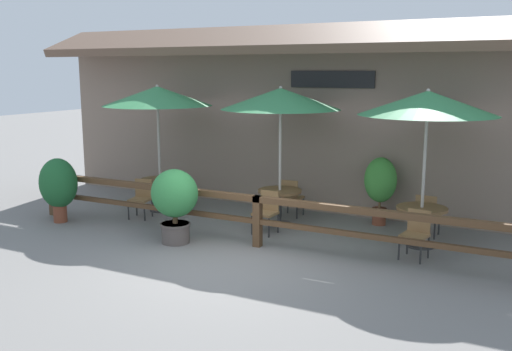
{
  "coord_description": "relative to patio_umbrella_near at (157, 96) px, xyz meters",
  "views": [
    {
      "loc": [
        4.57,
        -7.94,
        3.2
      ],
      "look_at": [
        -0.27,
        1.52,
        1.23
      ],
      "focal_mm": 40.0,
      "sensor_mm": 36.0,
      "label": 1
    }
  ],
  "objects": [
    {
      "name": "chair_far_streetside",
      "position": [
        5.94,
        -0.76,
        -2.16
      ],
      "size": [
        0.48,
        0.48,
        0.84
      ],
      "rotation": [
        0.0,
        0.0,
        -0.15
      ],
      "color": "olive",
      "rests_on": "ground"
    },
    {
      "name": "potted_plant_entrance_palm",
      "position": [
        1.74,
        -1.9,
        -1.79
      ],
      "size": [
        0.9,
        0.81,
        1.4
      ],
      "color": "#564C47",
      "rests_on": "ground"
    },
    {
      "name": "dining_table_middle",
      "position": [
        2.94,
        0.17,
        -2.03
      ],
      "size": [
        0.92,
        0.92,
        0.74
      ],
      "color": "brown",
      "rests_on": "ground"
    },
    {
      "name": "building_facade",
      "position": [
        3.22,
        1.65,
        -0.46
      ],
      "size": [
        14.28,
        1.49,
        4.23
      ],
      "color": "gray",
      "rests_on": "ground"
    },
    {
      "name": "dining_table_far",
      "position": [
        5.89,
        -0.05,
        -2.03
      ],
      "size": [
        0.92,
        0.92,
        0.74
      ],
      "color": "brown",
      "rests_on": "ground"
    },
    {
      "name": "ground_plane",
      "position": [
        3.22,
        -2.45,
        -2.62
      ],
      "size": [
        60.0,
        60.0,
        0.0
      ],
      "primitive_type": "plane",
      "color": "slate"
    },
    {
      "name": "dining_table_near",
      "position": [
        -0.0,
        0.0,
        -2.03
      ],
      "size": [
        0.92,
        0.92,
        0.74
      ],
      "color": "brown",
      "rests_on": "ground"
    },
    {
      "name": "chair_far_wallside",
      "position": [
        5.86,
        0.66,
        -2.16
      ],
      "size": [
        0.44,
        0.44,
        0.84
      ],
      "rotation": [
        0.0,
        0.0,
        3.1
      ],
      "color": "olive",
      "rests_on": "ground"
    },
    {
      "name": "patio_railing",
      "position": [
        3.22,
        -1.4,
        -1.93
      ],
      "size": [
        10.4,
        0.14,
        0.95
      ],
      "color": "brown",
      "rests_on": "ground"
    },
    {
      "name": "chair_middle_wallside",
      "position": [
        2.9,
        0.87,
        -2.16
      ],
      "size": [
        0.43,
        0.43,
        0.84
      ],
      "rotation": [
        0.0,
        0.0,
        3.15
      ],
      "color": "olive",
      "rests_on": "ground"
    },
    {
      "name": "potted_plant_small_flowering",
      "position": [
        4.81,
        1.1,
        -1.73
      ],
      "size": [
        0.67,
        0.6,
        1.43
      ],
      "color": "brown",
      "rests_on": "ground"
    },
    {
      "name": "patio_umbrella_near",
      "position": [
        0.0,
        0.0,
        0.0
      ],
      "size": [
        2.44,
        2.44,
        2.88
      ],
      "color": "#B7B2A8",
      "rests_on": "ground"
    },
    {
      "name": "potted_plant_corner_fern",
      "position": [
        -1.31,
        -1.79,
        -1.81
      ],
      "size": [
        0.83,
        0.75,
        1.37
      ],
      "color": "brown",
      "rests_on": "ground"
    },
    {
      "name": "patio_umbrella_middle",
      "position": [
        2.94,
        0.17,
        0.0
      ],
      "size": [
        2.44,
        2.44,
        2.88
      ],
      "color": "#B7B2A8",
      "rests_on": "ground"
    },
    {
      "name": "chair_near_wallside",
      "position": [
        -0.06,
        0.69,
        -2.16
      ],
      "size": [
        0.5,
        0.5,
        0.84
      ],
      "rotation": [
        0.0,
        0.0,
        3.37
      ],
      "color": "olive",
      "rests_on": "ground"
    },
    {
      "name": "patio_umbrella_far",
      "position": [
        5.89,
        -0.05,
        0.0
      ],
      "size": [
        2.44,
        2.44,
        2.88
      ],
      "color": "#B7B2A8",
      "rests_on": "ground"
    },
    {
      "name": "chair_middle_streetside",
      "position": [
        2.98,
        -0.53,
        -2.16
      ],
      "size": [
        0.44,
        0.44,
        0.84
      ],
      "rotation": [
        0.0,
        0.0,
        -0.06
      ],
      "color": "olive",
      "rests_on": "ground"
    },
    {
      "name": "chair_near_streetside",
      "position": [
        0.0,
        -0.69,
        -2.16
      ],
      "size": [
        0.5,
        0.5,
        0.84
      ],
      "rotation": [
        0.0,
        0.0,
        0.21
      ],
      "color": "olive",
      "rests_on": "ground"
    }
  ]
}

